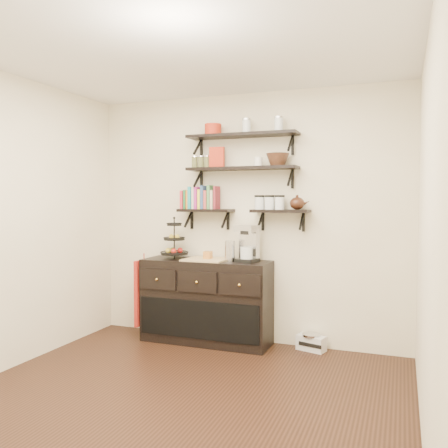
{
  "coord_description": "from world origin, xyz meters",
  "views": [
    {
      "loc": [
        1.61,
        -3.18,
        1.56
      ],
      "look_at": [
        -0.03,
        1.15,
        1.31
      ],
      "focal_mm": 38.0,
      "sensor_mm": 36.0,
      "label": 1
    }
  ],
  "objects_px": {
    "sideboard": "(206,301)",
    "fruit_stand": "(175,245)",
    "radio": "(311,342)",
    "coffee_maker": "(248,244)"
  },
  "relations": [
    {
      "from": "sideboard",
      "to": "fruit_stand",
      "type": "relative_size",
      "value": 3.16
    },
    {
      "from": "sideboard",
      "to": "radio",
      "type": "bearing_deg",
      "value": 6.07
    },
    {
      "from": "sideboard",
      "to": "radio",
      "type": "xyz_separation_m",
      "value": [
        1.12,
        0.12,
        -0.37
      ]
    },
    {
      "from": "sideboard",
      "to": "coffee_maker",
      "type": "relative_size",
      "value": 3.63
    },
    {
      "from": "fruit_stand",
      "to": "coffee_maker",
      "type": "height_order",
      "value": "fruit_stand"
    },
    {
      "from": "radio",
      "to": "fruit_stand",
      "type": "bearing_deg",
      "value": -159.48
    },
    {
      "from": "fruit_stand",
      "to": "coffee_maker",
      "type": "relative_size",
      "value": 1.15
    },
    {
      "from": "sideboard",
      "to": "fruit_stand",
      "type": "xyz_separation_m",
      "value": [
        -0.38,
        0.0,
        0.6
      ]
    },
    {
      "from": "sideboard",
      "to": "fruit_stand",
      "type": "bearing_deg",
      "value": 179.57
    },
    {
      "from": "sideboard",
      "to": "radio",
      "type": "relative_size",
      "value": 4.42
    }
  ]
}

